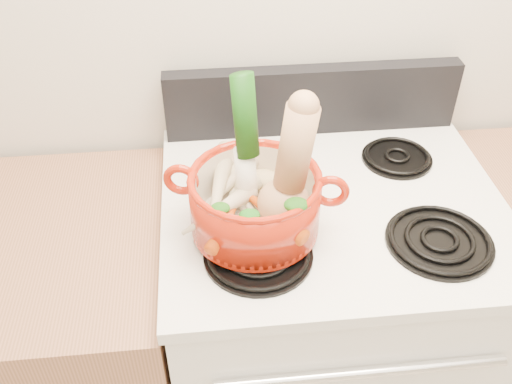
{
  "coord_description": "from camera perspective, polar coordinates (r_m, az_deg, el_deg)",
  "views": [
    {
      "loc": [
        -0.28,
        0.43,
        1.78
      ],
      "look_at": [
        -0.19,
        1.29,
        1.08
      ],
      "focal_mm": 40.0,
      "sensor_mm": 36.0,
      "label": 1
    }
  ],
  "objects": [
    {
      "name": "parsnip_0",
      "position": [
        1.21,
        -2.11,
        -0.09
      ],
      "size": [
        0.12,
        0.24,
        0.06
      ],
      "primitive_type": "cone",
      "rotation": [
        1.66,
        0.0,
        -0.33
      ],
      "color": "beige",
      "rests_on": "dutch_oven"
    },
    {
      "name": "burner_back_right",
      "position": [
        1.46,
        13.92,
        3.46
      ],
      "size": [
        0.17,
        0.17,
        0.02
      ],
      "primitive_type": "cylinder",
      "color": "black",
      "rests_on": "cooktop"
    },
    {
      "name": "leek",
      "position": [
        1.12,
        -1.0,
        4.69
      ],
      "size": [
        0.08,
        0.11,
        0.31
      ],
      "primitive_type": "cylinder",
      "rotation": [
        -0.16,
        0.0,
        0.35
      ],
      "color": "white",
      "rests_on": "dutch_oven"
    },
    {
      "name": "burner_front_left",
      "position": [
        1.16,
        0.23,
        -6.16
      ],
      "size": [
        0.22,
        0.22,
        0.02
      ],
      "primitive_type": "cylinder",
      "color": "black",
      "rests_on": "cooktop"
    },
    {
      "name": "carrot_2",
      "position": [
        1.14,
        1.4,
        -2.21
      ],
      "size": [
        0.14,
        0.18,
        0.05
      ],
      "primitive_type": "cone",
      "rotation": [
        1.66,
        0.0,
        0.63
      ],
      "color": "#C65209",
      "rests_on": "dutch_oven"
    },
    {
      "name": "parsnip_1",
      "position": [
        1.17,
        -2.83,
        -1.24
      ],
      "size": [
        0.16,
        0.15,
        0.05
      ],
      "primitive_type": "cone",
      "rotation": [
        1.66,
        0.0,
        -0.8
      ],
      "color": "beige",
      "rests_on": "dutch_oven"
    },
    {
      "name": "burner_back_left",
      "position": [
        1.39,
        -1.1,
        2.62
      ],
      "size": [
        0.17,
        0.17,
        0.02
      ],
      "primitive_type": "cylinder",
      "color": "black",
      "rests_on": "cooktop"
    },
    {
      "name": "cooktop",
      "position": [
        1.32,
        7.7,
        -1.32
      ],
      "size": [
        0.78,
        0.67,
        0.03
      ],
      "primitive_type": "cube",
      "color": "silver",
      "rests_on": "stove_body"
    },
    {
      "name": "burner_front_right",
      "position": [
        1.25,
        17.88,
        -4.58
      ],
      "size": [
        0.22,
        0.22,
        0.02
      ],
      "primitive_type": "cylinder",
      "color": "black",
      "rests_on": "cooktop"
    },
    {
      "name": "dutch_oven",
      "position": [
        1.16,
        -0.1,
        -1.05
      ],
      "size": [
        0.32,
        0.32,
        0.13
      ],
      "primitive_type": "cylinder",
      "rotation": [
        0.0,
        0.0,
        -0.23
      ],
      "color": "#A51D0A",
      "rests_on": "burner_front_left"
    },
    {
      "name": "carrot_1",
      "position": [
        1.13,
        -3.21,
        -3.57
      ],
      "size": [
        0.09,
        0.14,
        0.04
      ],
      "primitive_type": "cone",
      "rotation": [
        1.66,
        0.0,
        -0.45
      ],
      "color": "#BB3D09",
      "rests_on": "dutch_oven"
    },
    {
      "name": "parsnip_5",
      "position": [
        1.19,
        -3.72,
        0.62
      ],
      "size": [
        0.1,
        0.25,
        0.07
      ],
      "primitive_type": "cone",
      "rotation": [
        1.66,
        0.0,
        -0.22
      ],
      "color": "beige",
      "rests_on": "dutch_oven"
    },
    {
      "name": "parsnip_4",
      "position": [
        1.22,
        -2.25,
        1.36
      ],
      "size": [
        0.17,
        0.18,
        0.06
      ],
      "primitive_type": "cone",
      "rotation": [
        1.66,
        0.0,
        -0.72
      ],
      "color": "beige",
      "rests_on": "dutch_oven"
    },
    {
      "name": "squash",
      "position": [
        1.1,
        2.91,
        2.46
      ],
      "size": [
        0.16,
        0.13,
        0.28
      ],
      "primitive_type": null,
      "rotation": [
        0.0,
        0.11,
        -0.13
      ],
      "color": "tan",
      "rests_on": "dutch_oven"
    },
    {
      "name": "oven_handle",
      "position": [
        1.22,
        10.51,
        -17.37
      ],
      "size": [
        0.6,
        0.02,
        0.02
      ],
      "primitive_type": "cylinder",
      "rotation": [
        0.0,
        1.57,
        0.0
      ],
      "color": "silver",
      "rests_on": "stove_body"
    },
    {
      "name": "control_backsplash",
      "position": [
        1.5,
        5.65,
        9.17
      ],
      "size": [
        0.76,
        0.05,
        0.18
      ],
      "primitive_type": "cube",
      "color": "black",
      "rests_on": "cooktop"
    },
    {
      "name": "ginger",
      "position": [
        1.25,
        0.67,
        1.14
      ],
      "size": [
        0.09,
        0.08,
        0.04
      ],
      "primitive_type": "ellipsoid",
      "rotation": [
        0.0,
        0.0,
        -0.25
      ],
      "color": "tan",
      "rests_on": "dutch_oven"
    },
    {
      "name": "pot_handle_right",
      "position": [
        1.13,
        7.49,
        0.09
      ],
      "size": [
        0.08,
        0.03,
        0.07
      ],
      "primitive_type": "torus",
      "rotation": [
        1.57,
        0.0,
        -0.23
      ],
      "color": "#A51D0A",
      "rests_on": "dutch_oven"
    },
    {
      "name": "carrot_0",
      "position": [
        1.13,
        0.63,
        -3.77
      ],
      "size": [
        0.09,
        0.15,
        0.04
      ],
      "primitive_type": "cone",
      "rotation": [
        1.66,
        0.0,
        -0.45
      ],
      "color": "#CF630A",
      "rests_on": "dutch_oven"
    },
    {
      "name": "parsnip_2",
      "position": [
        1.21,
        -1.62,
        0.73
      ],
      "size": [
        0.1,
        0.22,
        0.07
      ],
      "primitive_type": "cone",
      "rotation": [
        1.66,
        0.0,
        0.27
      ],
      "color": "beige",
      "rests_on": "dutch_oven"
    },
    {
      "name": "parsnip_3",
      "position": [
        1.15,
        -3.79,
        -1.77
      ],
      "size": [
        0.17,
        0.13,
        0.05
      ],
      "primitive_type": "cone",
      "rotation": [
        1.66,
        0.0,
        -1.01
      ],
      "color": "beige",
      "rests_on": "dutch_oven"
    },
    {
      "name": "pot_handle_left",
      "position": [
        1.16,
        -7.51,
        1.24
      ],
      "size": [
        0.08,
        0.03,
        0.07
      ],
      "primitive_type": "torus",
      "rotation": [
        1.57,
        0.0,
        -0.23
      ],
      "color": "#A51D0A",
      "rests_on": "dutch_oven"
    },
    {
      "name": "stove_body",
      "position": [
        1.67,
        6.28,
        -13.86
      ],
      "size": [
        0.76,
        0.65,
        0.92
      ],
      "primitive_type": "cube",
      "color": "white",
      "rests_on": "floor"
    }
  ]
}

